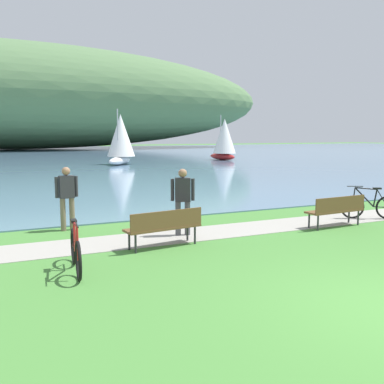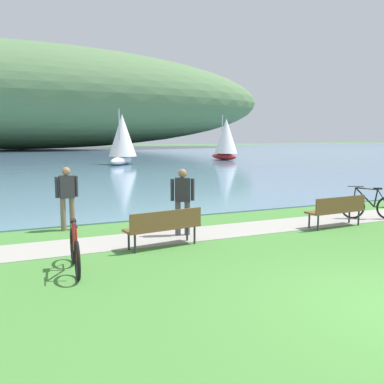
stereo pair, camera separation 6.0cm
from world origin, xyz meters
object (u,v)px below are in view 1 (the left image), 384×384
Objects in this scene: bicycle_leaning_near_bench at (370,206)px; bicycle_beside_path at (76,251)px; park_bench_further_along at (164,225)px; sailboat_mid_bay at (224,139)px; park_bench_near_camera at (337,209)px; sailboat_toward_hillside at (121,139)px; person_on_the_grass at (183,198)px; person_at_shoreline at (67,194)px.

bicycle_beside_path is at bearing -170.45° from bicycle_leaning_near_bench.
bicycle_leaning_near_bench reaches higher than park_bench_further_along.
park_bench_further_along is at bearing -120.79° from sailboat_mid_bay.
sailboat_toward_hillside is (0.92, 26.41, 1.68)m from park_bench_near_camera.
sailboat_mid_bay is (16.99, 28.51, 1.60)m from park_bench_further_along.
bicycle_beside_path is 35.16m from sailboat_mid_bay.
park_bench_further_along is 1.17× the size of bicycle_leaning_near_bench.
park_bench_near_camera is at bearing -91.99° from sailboat_toward_hillside.
park_bench_near_camera is 1.07× the size of person_on_the_grass.
sailboat_toward_hillside is (-10.96, -2.03, 0.08)m from sailboat_mid_bay.
person_at_shoreline is (0.38, 3.68, 0.58)m from bicycle_beside_path.
sailboat_toward_hillside reaches higher than person_at_shoreline.
park_bench_near_camera is 5.12m from park_bench_further_along.
sailboat_toward_hillside is at bearing 73.42° from bicycle_beside_path.
park_bench_further_along is (-5.12, -0.07, 0.00)m from park_bench_near_camera.
bicycle_beside_path is 0.40× the size of sailboat_mid_bay.
person_on_the_grass is (-4.27, 0.86, 0.46)m from park_bench_near_camera.
sailboat_toward_hillside is at bearing 91.93° from bicycle_leaning_near_bench.
bicycle_leaning_near_bench reaches higher than park_bench_near_camera.
bicycle_beside_path is at bearing -122.99° from sailboat_mid_bay.
person_on_the_grass is 31.98m from sailboat_mid_bay.
park_bench_near_camera is 0.41× the size of sailboat_mid_bay.
person_at_shoreline is at bearing 158.77° from park_bench_near_camera.
park_bench_further_along is 1.05× the size of bicycle_beside_path.
park_bench_near_camera is 4.38m from person_on_the_grass.
bicycle_beside_path is 1.03× the size of person_at_shoreline.
park_bench_further_along is 2.33m from bicycle_beside_path.
person_on_the_grass reaches higher than park_bench_near_camera.
bicycle_beside_path is (-2.13, -0.94, -0.12)m from park_bench_further_along.
sailboat_toward_hillside is (8.16, 27.43, 1.81)m from bicycle_beside_path.
bicycle_beside_path is at bearing -172.05° from park_bench_near_camera.
person_at_shoreline is at bearing 165.99° from bicycle_leaning_near_bench.
person_on_the_grass is at bearing 168.57° from park_bench_near_camera.
sailboat_mid_bay is (16.15, 27.58, 1.15)m from person_on_the_grass.
sailboat_mid_bay is at bearing 59.66° from person_on_the_grass.
park_bench_near_camera is 30.87m from sailboat_mid_bay.
park_bench_near_camera is 7.32m from bicycle_beside_path.
person_at_shoreline is 31.89m from sailboat_mid_bay.
bicycle_beside_path is at bearing -147.79° from person_on_the_grass.
person_at_shoreline is at bearing -108.15° from sailboat_toward_hillside.
sailboat_toward_hillside reaches higher than park_bench_further_along.
bicycle_beside_path is at bearing -106.58° from sailboat_toward_hillside.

